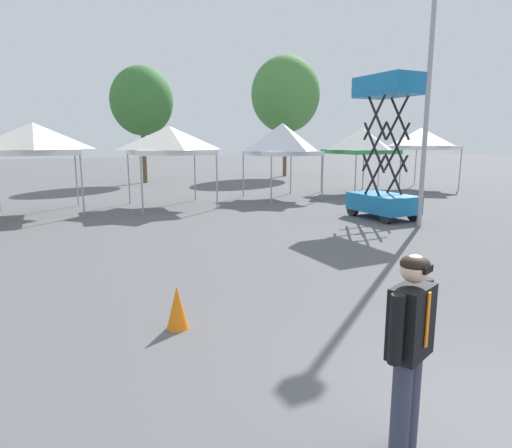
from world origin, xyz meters
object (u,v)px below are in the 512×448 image
object	(u,v)px
canopy_tent_center	(170,140)
tree_behind_tents_right	(285,94)
canopy_tent_behind_right	(34,139)
traffic_cone_near_barrier	(177,307)
light_pole_near_lift	(431,58)
canopy_tent_far_right	(282,139)
canopy_tent_behind_left	(421,139)
canopy_tent_behind_center	(361,141)
scissor_lift	(384,178)
tree_behind_tents_left	(142,101)
person_foreground	(410,343)

from	to	relation	value
canopy_tent_center	tree_behind_tents_right	world-z (taller)	tree_behind_tents_right
canopy_tent_behind_right	traffic_cone_near_barrier	world-z (taller)	canopy_tent_behind_right
light_pole_near_lift	tree_behind_tents_right	distance (m)	20.00
canopy_tent_behind_right	tree_behind_tents_right	distance (m)	20.25
tree_behind_tents_right	traffic_cone_near_barrier	world-z (taller)	tree_behind_tents_right
canopy_tent_behind_right	tree_behind_tents_right	xyz separation A→B (m)	(16.73, 10.95, 3.21)
canopy_tent_center	canopy_tent_far_right	xyz separation A→B (m)	(5.31, 0.27, 0.05)
canopy_tent_far_right	canopy_tent_behind_left	size ratio (longest dim) A/B	1.02
canopy_tent_behind_center	canopy_tent_behind_left	xyz separation A→B (m)	(4.39, 0.34, 0.10)
canopy_tent_behind_center	scissor_lift	xyz separation A→B (m)	(-4.05, -6.20, -1.25)
canopy_tent_behind_center	scissor_lift	bearing A→B (deg)	-123.13
tree_behind_tents_left	canopy_tent_behind_center	bearing A→B (deg)	-51.31
canopy_tent_behind_center	canopy_tent_behind_left	world-z (taller)	canopy_tent_behind_left
traffic_cone_near_barrier	canopy_tent_center	bearing A→B (deg)	74.53
canopy_tent_behind_right	person_foreground	distance (m)	15.90
canopy_tent_behind_left	person_foreground	size ratio (longest dim) A/B	1.88
scissor_lift	canopy_tent_center	bearing A→B (deg)	133.61
canopy_tent_behind_center	canopy_tent_behind_left	bearing A→B (deg)	4.38
scissor_lift	tree_behind_tents_left	xyz separation A→B (m)	(-4.41, 16.76, 3.63)
person_foreground	traffic_cone_near_barrier	xyz separation A→B (m)	(-0.97, 3.41, -0.72)
canopy_tent_far_right	canopy_tent_behind_left	distance (m)	8.86
canopy_tent_behind_right	canopy_tent_behind_left	size ratio (longest dim) A/B	0.98
traffic_cone_near_barrier	person_foreground	bearing A→B (deg)	-74.12
canopy_tent_behind_left	traffic_cone_near_barrier	distance (m)	21.47
canopy_tent_center	canopy_tent_behind_left	distance (m)	14.18
canopy_tent_far_right	light_pole_near_lift	distance (m)	8.28
tree_behind_tents_left	canopy_tent_center	bearing A→B (deg)	-97.03
scissor_lift	tree_behind_tents_left	size ratio (longest dim) A/B	0.67
canopy_tent_center	scissor_lift	world-z (taller)	scissor_lift
canopy_tent_behind_left	tree_behind_tents_right	size ratio (longest dim) A/B	0.39
canopy_tent_behind_right	traffic_cone_near_barrier	size ratio (longest dim) A/B	5.22
canopy_tent_behind_center	canopy_tent_far_right	bearing A→B (deg)	178.87
canopy_tent_center	tree_behind_tents_left	xyz separation A→B (m)	(1.32, 10.74, 2.37)
canopy_tent_far_right	light_pole_near_lift	size ratio (longest dim) A/B	0.38
traffic_cone_near_barrier	canopy_tent_far_right	bearing A→B (deg)	54.57
scissor_lift	person_foreground	bearing A→B (deg)	-131.17
canopy_tent_behind_right	person_foreground	bearing A→B (deg)	-80.66
canopy_tent_behind_center	tree_behind_tents_left	xyz separation A→B (m)	(-8.46, 10.56, 2.38)
canopy_tent_center	light_pole_near_lift	bearing A→B (deg)	-53.02
traffic_cone_near_barrier	tree_behind_tents_right	bearing A→B (deg)	56.82
canopy_tent_behind_center	traffic_cone_near_barrier	distance (m)	17.85
canopy_tent_behind_left	traffic_cone_near_barrier	size ratio (longest dim) A/B	5.33
canopy_tent_behind_right	scissor_lift	distance (m)	12.46
canopy_tent_behind_center	canopy_tent_behind_left	distance (m)	4.40
canopy_tent_far_right	tree_behind_tents_left	size ratio (longest dim) A/B	0.48
tree_behind_tents_right	traffic_cone_near_barrier	xyz separation A→B (m)	(-15.13, -23.14, -5.61)
tree_behind_tents_left	person_foreground	bearing A→B (deg)	-97.93
canopy_tent_behind_right	light_pole_near_lift	world-z (taller)	light_pole_near_lift
canopy_tent_center	canopy_tent_behind_center	distance (m)	9.78
canopy_tent_behind_right	canopy_tent_behind_left	xyz separation A→B (m)	(19.02, 0.10, 0.03)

